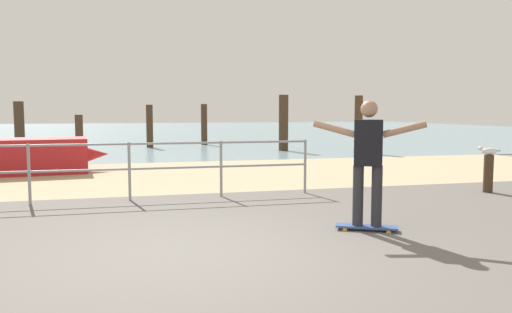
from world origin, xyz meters
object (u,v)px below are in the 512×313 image
Objects in this scene: skateboarder at (368,155)px; bollard_short at (488,174)px; seagull at (489,151)px; skateboard at (367,227)px; sailboat at (0,154)px.

skateboarder is 4.39m from bollard_short.
seagull reaches higher than bollard_short.
seagull is at bearing 31.56° from skateboard.
skateboard is at bearing -148.44° from seagull.
sailboat reaches higher than skateboard.
skateboarder is 4.33m from seagull.
bollard_short is (3.71, 2.26, 0.31)m from skateboard.
skateboarder is at bearing -148.44° from seagull.
skateboarder is at bearing -172.87° from skateboard.
skateboard is 4.35m from bollard_short.
sailboat is 11.20m from bollard_short.
skateboard is 0.95m from skateboarder.
skateboard is at bearing 7.13° from skateboarder.
skateboard is 0.49× the size of skateboarder.
sailboat is 7.10× the size of bollard_short.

